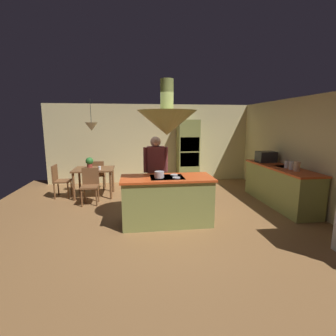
{
  "coord_description": "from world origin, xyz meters",
  "views": [
    {
      "loc": [
        -0.6,
        -4.83,
        1.96
      ],
      "look_at": [
        0.1,
        0.4,
        1.0
      ],
      "focal_mm": 26.62,
      "sensor_mm": 36.0,
      "label": 1
    }
  ],
  "objects_px": {
    "oven_tower": "(188,152)",
    "potted_plant_on_table": "(90,162)",
    "dining_table": "(94,172)",
    "microwave_on_counter": "(266,157)",
    "chair_at_corner": "(59,179)",
    "canister_flour": "(297,166)",
    "cup_on_table": "(99,168)",
    "chair_facing_island": "(90,183)",
    "chair_by_back_wall": "(98,173)",
    "kitchen_island": "(167,200)",
    "person_at_island": "(156,170)",
    "cooking_pot_on_cooktop": "(159,175)",
    "canister_tea": "(287,165)",
    "canister_sugar": "(292,166)"
  },
  "relations": [
    {
      "from": "oven_tower",
      "to": "potted_plant_on_table",
      "type": "xyz_separation_m",
      "value": [
        -2.9,
        -1.13,
        -0.1
      ]
    },
    {
      "from": "dining_table",
      "to": "microwave_on_counter",
      "type": "relative_size",
      "value": 2.26
    },
    {
      "from": "oven_tower",
      "to": "chair_at_corner",
      "type": "bearing_deg",
      "value": -162.83
    },
    {
      "from": "canister_flour",
      "to": "cup_on_table",
      "type": "bearing_deg",
      "value": 158.91
    },
    {
      "from": "chair_facing_island",
      "to": "chair_by_back_wall",
      "type": "bearing_deg",
      "value": 90.0
    },
    {
      "from": "kitchen_island",
      "to": "canister_flour",
      "type": "distance_m",
      "value": 2.9
    },
    {
      "from": "chair_facing_island",
      "to": "canister_flour",
      "type": "xyz_separation_m",
      "value": [
        4.54,
        -1.26,
        0.54
      ]
    },
    {
      "from": "chair_by_back_wall",
      "to": "potted_plant_on_table",
      "type": "bearing_deg",
      "value": 80.52
    },
    {
      "from": "oven_tower",
      "to": "person_at_island",
      "type": "xyz_separation_m",
      "value": [
        -1.26,
        -2.58,
        -0.07
      ]
    },
    {
      "from": "dining_table",
      "to": "chair_facing_island",
      "type": "bearing_deg",
      "value": -90.0
    },
    {
      "from": "chair_facing_island",
      "to": "chair_by_back_wall",
      "type": "height_order",
      "value": "same"
    },
    {
      "from": "person_at_island",
      "to": "potted_plant_on_table",
      "type": "relative_size",
      "value": 5.58
    },
    {
      "from": "potted_plant_on_table",
      "to": "cup_on_table",
      "type": "height_order",
      "value": "potted_plant_on_table"
    },
    {
      "from": "oven_tower",
      "to": "chair_facing_island",
      "type": "distance_m",
      "value": 3.35
    },
    {
      "from": "potted_plant_on_table",
      "to": "microwave_on_counter",
      "type": "bearing_deg",
      "value": -7.54
    },
    {
      "from": "oven_tower",
      "to": "cooking_pot_on_cooktop",
      "type": "height_order",
      "value": "oven_tower"
    },
    {
      "from": "kitchen_island",
      "to": "chair_facing_island",
      "type": "relative_size",
      "value": 2.03
    },
    {
      "from": "canister_flour",
      "to": "kitchen_island",
      "type": "bearing_deg",
      "value": -175.67
    },
    {
      "from": "chair_by_back_wall",
      "to": "potted_plant_on_table",
      "type": "distance_m",
      "value": 0.75
    },
    {
      "from": "cooking_pot_on_cooktop",
      "to": "canister_tea",
      "type": "bearing_deg",
      "value": 13.22
    },
    {
      "from": "kitchen_island",
      "to": "cooking_pot_on_cooktop",
      "type": "relative_size",
      "value": 9.81
    },
    {
      "from": "dining_table",
      "to": "kitchen_island",
      "type": "bearing_deg",
      "value": -51.01
    },
    {
      "from": "dining_table",
      "to": "microwave_on_counter",
      "type": "distance_m",
      "value": 4.6
    },
    {
      "from": "chair_facing_island",
      "to": "cooking_pot_on_cooktop",
      "type": "relative_size",
      "value": 4.83
    },
    {
      "from": "oven_tower",
      "to": "cooking_pot_on_cooktop",
      "type": "distance_m",
      "value": 3.6
    },
    {
      "from": "chair_by_back_wall",
      "to": "canister_flour",
      "type": "xyz_separation_m",
      "value": [
        4.54,
        -2.51,
        0.54
      ]
    },
    {
      "from": "chair_by_back_wall",
      "to": "dining_table",
      "type": "bearing_deg",
      "value": 90.0
    },
    {
      "from": "cup_on_table",
      "to": "canister_tea",
      "type": "distance_m",
      "value": 4.56
    },
    {
      "from": "cup_on_table",
      "to": "cooking_pot_on_cooktop",
      "type": "height_order",
      "value": "cooking_pot_on_cooktop"
    },
    {
      "from": "canister_flour",
      "to": "potted_plant_on_table",
      "type": "bearing_deg",
      "value": 157.73
    },
    {
      "from": "dining_table",
      "to": "chair_facing_island",
      "type": "xyz_separation_m",
      "value": [
        0.0,
        -0.63,
        -0.15
      ]
    },
    {
      "from": "oven_tower",
      "to": "microwave_on_counter",
      "type": "relative_size",
      "value": 4.47
    },
    {
      "from": "chair_at_corner",
      "to": "canister_tea",
      "type": "xyz_separation_m",
      "value": [
        5.44,
        -1.53,
        0.51
      ]
    },
    {
      "from": "chair_by_back_wall",
      "to": "cup_on_table",
      "type": "relative_size",
      "value": 9.67
    },
    {
      "from": "cup_on_table",
      "to": "canister_flour",
      "type": "xyz_separation_m",
      "value": [
        4.36,
        -1.68,
        0.23
      ]
    },
    {
      "from": "dining_table",
      "to": "chair_by_back_wall",
      "type": "relative_size",
      "value": 1.19
    },
    {
      "from": "person_at_island",
      "to": "canister_flour",
      "type": "distance_m",
      "value": 3.03
    },
    {
      "from": "microwave_on_counter",
      "to": "potted_plant_on_table",
      "type": "bearing_deg",
      "value": 172.46
    },
    {
      "from": "microwave_on_counter",
      "to": "chair_facing_island",
      "type": "bearing_deg",
      "value": -179.61
    },
    {
      "from": "person_at_island",
      "to": "microwave_on_counter",
      "type": "distance_m",
      "value": 3.12
    },
    {
      "from": "chair_at_corner",
      "to": "cup_on_table",
      "type": "height_order",
      "value": "chair_at_corner"
    },
    {
      "from": "oven_tower",
      "to": "person_at_island",
      "type": "distance_m",
      "value": 2.87
    },
    {
      "from": "dining_table",
      "to": "canister_tea",
      "type": "bearing_deg",
      "value": -18.57
    },
    {
      "from": "canister_flour",
      "to": "canister_sugar",
      "type": "xyz_separation_m",
      "value": [
        0.0,
        0.18,
        -0.01
      ]
    },
    {
      "from": "microwave_on_counter",
      "to": "chair_by_back_wall",
      "type": "bearing_deg",
      "value": 164.88
    },
    {
      "from": "chair_at_corner",
      "to": "canister_sugar",
      "type": "height_order",
      "value": "canister_sugar"
    },
    {
      "from": "cup_on_table",
      "to": "canister_sugar",
      "type": "relative_size",
      "value": 0.49
    },
    {
      "from": "microwave_on_counter",
      "to": "kitchen_island",
      "type": "bearing_deg",
      "value": -152.13
    },
    {
      "from": "microwave_on_counter",
      "to": "cooking_pot_on_cooktop",
      "type": "distance_m",
      "value": 3.42
    },
    {
      "from": "potted_plant_on_table",
      "to": "microwave_on_counter",
      "type": "relative_size",
      "value": 0.65
    }
  ]
}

